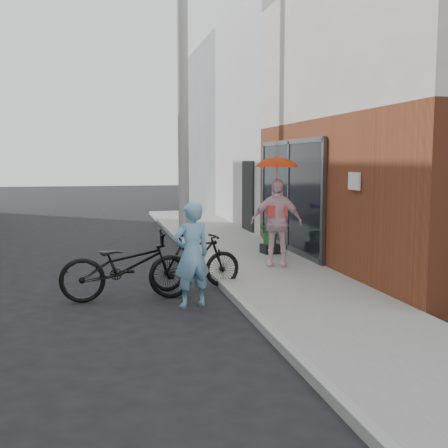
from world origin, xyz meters
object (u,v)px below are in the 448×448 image
object	(u,v)px
officer	(192,254)
kimono_woman	(276,222)
bike_left	(127,266)
planter	(271,249)
bike_right	(195,261)
utility_pole	(183,109)

from	to	relation	value
officer	kimono_woman	xyz separation A→B (m)	(2.04, 2.26, 0.18)
bike_left	kimono_woman	size ratio (longest dim) A/B	1.21
officer	planter	world-z (taller)	officer
officer	bike_right	world-z (taller)	officer
bike_left	bike_right	world-z (taller)	bike_left
officer	utility_pole	bearing A→B (deg)	-112.38
utility_pole	bike_left	distance (m)	6.87
bike_left	planter	bearing A→B (deg)	-47.34
kimono_woman	planter	bearing A→B (deg)	99.32
bike_right	officer	bearing A→B (deg)	158.19
bike_right	kimono_woman	distance (m)	2.19
planter	bike_right	bearing A→B (deg)	-129.69
officer	kimono_woman	distance (m)	3.05
bike_right	kimono_woman	size ratio (longest dim) A/B	0.94
bike_right	planter	size ratio (longest dim) A/B	4.21
bike_right	planter	bearing A→B (deg)	-49.13
planter	bike_left	bearing A→B (deg)	-136.92
officer	bike_right	bearing A→B (deg)	-117.22
officer	bike_left	distance (m)	1.12
kimono_woman	utility_pole	bearing A→B (deg)	127.86
officer	planter	xyz separation A→B (m)	(2.37, 3.67, -0.57)
officer	bike_left	xyz separation A→B (m)	(-0.92, 0.59, -0.25)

